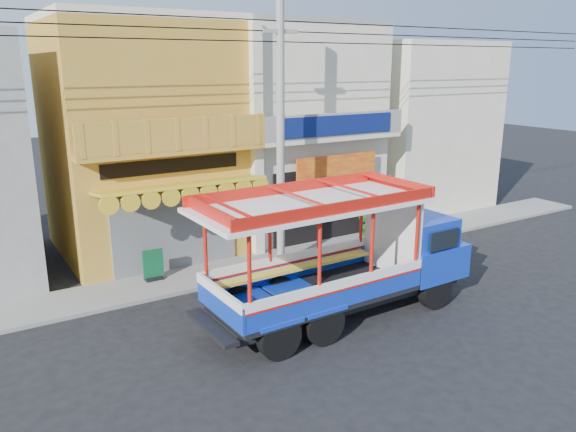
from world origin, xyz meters
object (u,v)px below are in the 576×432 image
object	(u,v)px
utility_pole	(284,118)
songthaew_truck	(357,252)
potted_plant_c	(385,218)
potted_plant_b	(366,224)
green_sign	(153,267)

from	to	relation	value
utility_pole	songthaew_truck	distance (m)	5.14
utility_pole	songthaew_truck	size ratio (longest dim) A/B	3.59
potted_plant_c	utility_pole	bearing A→B (deg)	-47.21
utility_pole	songthaew_truck	world-z (taller)	utility_pole
songthaew_truck	utility_pole	bearing A→B (deg)	88.13
potted_plant_b	potted_plant_c	size ratio (longest dim) A/B	1.05
utility_pole	green_sign	xyz separation A→B (m)	(-4.18, 1.02, -4.50)
potted_plant_b	songthaew_truck	bearing A→B (deg)	95.85
songthaew_truck	potted_plant_b	world-z (taller)	songthaew_truck
utility_pole	green_sign	size ratio (longest dim) A/B	28.24
green_sign	potted_plant_c	world-z (taller)	potted_plant_c
green_sign	potted_plant_b	bearing A→B (deg)	0.14
potted_plant_c	potted_plant_b	bearing A→B (deg)	-45.91
songthaew_truck	potted_plant_b	distance (m)	6.77
utility_pole	green_sign	distance (m)	6.22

